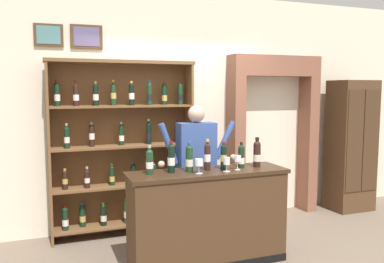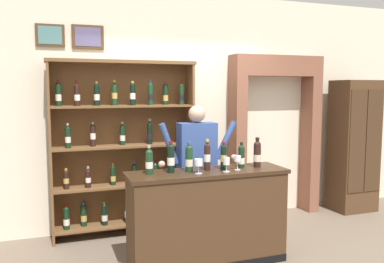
{
  "view_description": "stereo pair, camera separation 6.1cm",
  "coord_description": "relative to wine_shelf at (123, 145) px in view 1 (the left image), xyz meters",
  "views": [
    {
      "loc": [
        -1.64,
        -3.72,
        1.82
      ],
      "look_at": [
        -0.19,
        0.18,
        1.38
      ],
      "focal_mm": 37.33,
      "sensor_mm": 36.0,
      "label": 1
    },
    {
      "loc": [
        -1.59,
        -3.75,
        1.82
      ],
      "look_at": [
        -0.19,
        0.18,
        1.38
      ],
      "focal_mm": 37.33,
      "sensor_mm": 36.0,
      "label": 2
    }
  ],
  "objects": [
    {
      "name": "tasting_bottle_chianti",
      "position": [
        0.28,
        -1.14,
        0.01
      ],
      "size": [
        0.08,
        0.08,
        0.32
      ],
      "color": "black",
      "rests_on": "tasting_counter"
    },
    {
      "name": "wine_shelf",
      "position": [
        0.0,
        0.0,
        0.0
      ],
      "size": [
        1.79,
        0.32,
        2.17
      ],
      "color": "brown",
      "rests_on": "ground"
    },
    {
      "name": "wine_glass_left",
      "position": [
        0.52,
        -1.29,
        -0.03
      ],
      "size": [
        0.08,
        0.08,
        0.15
      ],
      "color": "silver",
      "rests_on": "tasting_counter"
    },
    {
      "name": "side_cabinet",
      "position": [
        3.42,
        -0.16,
        -0.15
      ],
      "size": [
        0.62,
        0.48,
        1.95
      ],
      "color": "#4C331E",
      "rests_on": "ground"
    },
    {
      "name": "tasting_bottle_bianco",
      "position": [
        0.46,
        -1.17,
        -0.0
      ],
      "size": [
        0.08,
        0.08,
        0.31
      ],
      "color": "#19381E",
      "rests_on": "tasting_counter"
    },
    {
      "name": "tasting_bottle_brunello",
      "position": [
        1.23,
        -1.17,
        0.0
      ],
      "size": [
        0.08,
        0.08,
        0.32
      ],
      "color": "black",
      "rests_on": "tasting_counter"
    },
    {
      "name": "wine_glass_right",
      "position": [
        0.82,
        -1.3,
        -0.04
      ],
      "size": [
        0.07,
        0.07,
        0.15
      ],
      "color": "silver",
      "rests_on": "tasting_counter"
    },
    {
      "name": "tasting_bottle_super_tuscan",
      "position": [
        0.05,
        -1.14,
        -0.01
      ],
      "size": [
        0.07,
        0.07,
        0.29
      ],
      "color": "#19381E",
      "rests_on": "tasting_counter"
    },
    {
      "name": "ground_plane",
      "position": [
        0.74,
        -1.18,
        -1.14
      ],
      "size": [
        14.0,
        14.0,
        0.02
      ],
      "primitive_type": "cube",
      "color": "#6B5B4C"
    },
    {
      "name": "back_wall",
      "position": [
        0.74,
        0.27,
        0.42
      ],
      "size": [
        12.0,
        0.19,
        3.09
      ],
      "color": "beige",
      "rests_on": "ground"
    },
    {
      "name": "shopkeeper",
      "position": [
        0.76,
        -0.59,
        -0.11
      ],
      "size": [
        0.99,
        0.22,
        1.64
      ],
      "color": "#2D3347",
      "rests_on": "ground"
    },
    {
      "name": "archway_doorway",
      "position": [
        2.19,
        0.14,
        0.17
      ],
      "size": [
        1.37,
        0.45,
        2.29
      ],
      "color": "brown",
      "rests_on": "ground"
    },
    {
      "name": "tasting_bottle_riserva",
      "position": [
        0.84,
        -1.17,
        -0.0
      ],
      "size": [
        0.07,
        0.07,
        0.29
      ],
      "color": "black",
      "rests_on": "tasting_counter"
    },
    {
      "name": "tasting_bottle_prosecco",
      "position": [
        0.66,
        -1.16,
        0.01
      ],
      "size": [
        0.07,
        0.07,
        0.32
      ],
      "color": "black",
      "rests_on": "tasting_counter"
    },
    {
      "name": "tasting_bottle_rosso",
      "position": [
        1.06,
        -1.15,
        -0.02
      ],
      "size": [
        0.07,
        0.07,
        0.27
      ],
      "color": "black",
      "rests_on": "tasting_counter"
    },
    {
      "name": "wine_glass_spare",
      "position": [
        0.96,
        -1.25,
        -0.03
      ],
      "size": [
        0.07,
        0.07,
        0.15
      ],
      "color": "silver",
      "rests_on": "tasting_counter"
    },
    {
      "name": "tasting_counter",
      "position": [
        0.66,
        -1.18,
        -0.64
      ],
      "size": [
        1.67,
        0.49,
        0.99
      ],
      "color": "#422B19",
      "rests_on": "ground"
    }
  ]
}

